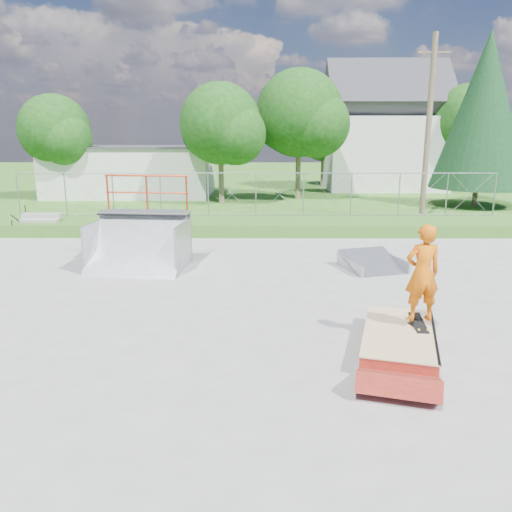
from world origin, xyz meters
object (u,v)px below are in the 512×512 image
at_px(flat_bank_ramp, 373,263).
at_px(quarter_pipe, 137,225).
at_px(grind_box, 399,341).
at_px(skater, 422,277).

bearing_deg(flat_bank_ramp, quarter_pipe, 162.70).
xyz_separation_m(grind_box, skater, (0.43, 0.27, 1.14)).
distance_m(flat_bank_ramp, skater, 5.38).
xyz_separation_m(flat_bank_ramp, skater, (-0.33, -5.26, 1.09)).
bearing_deg(grind_box, skater, 47.75).
bearing_deg(skater, quarter_pipe, -46.42).
relative_size(quarter_pipe, flat_bank_ramp, 1.64).
distance_m(quarter_pipe, skater, 8.38).
bearing_deg(grind_box, quarter_pipe, 152.83).
bearing_deg(flat_bank_ramp, grind_box, -114.64).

